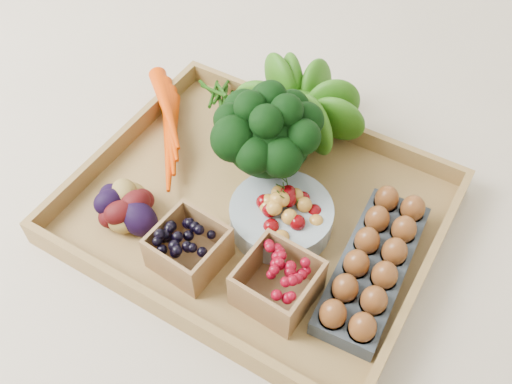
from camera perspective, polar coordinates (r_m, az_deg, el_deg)
The scene contains 10 objects.
ground at distance 0.92m, azimuth -0.00°, elevation -2.38°, with size 4.00×4.00×0.00m, color beige.
tray at distance 0.91m, azimuth -0.00°, elevation -2.10°, with size 0.55×0.45×0.01m, color olive.
carrots at distance 1.01m, azimuth -8.57°, elevation 7.01°, with size 0.22×0.16×0.05m, color #DA3800, non-canonical shape.
lettuce at distance 0.97m, azimuth 4.32°, elevation 8.94°, with size 0.14×0.14×0.14m, color #1F5C0E.
broccoli at distance 0.89m, azimuth 1.15°, elevation 3.85°, with size 0.17×0.17×0.14m, color black, non-canonical shape.
cherry_bowl at distance 0.87m, azimuth 2.53°, elevation -2.48°, with size 0.16×0.16×0.04m, color #8C9EA5.
egg_carton at distance 0.84m, azimuth 11.59°, elevation -7.41°, with size 0.09×0.26×0.03m, color #373F46.
potatoes at distance 0.89m, azimuth -13.25°, elevation -0.95°, with size 0.13×0.13×0.07m, color #39090A, non-canonical shape.
punnet_blackberry at distance 0.83m, azimuth -6.75°, elevation -5.55°, with size 0.09×0.09×0.06m, color black.
punnet_raspberry at distance 0.79m, azimuth 2.17°, elevation -9.04°, with size 0.10×0.10×0.07m, color maroon.
Camera 1 is at (0.28, -0.47, 0.73)m, focal length 40.00 mm.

